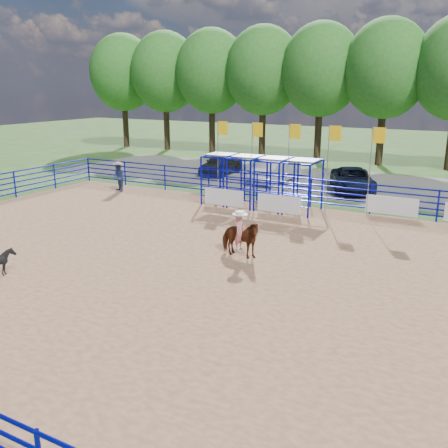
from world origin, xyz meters
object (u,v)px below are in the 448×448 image
at_px(car_a, 221,163).
at_px(car_c, 353,180).
at_px(horse_and_rider, 240,235).
at_px(spectator_cowboy, 119,177).
at_px(car_b, 276,171).

xyz_separation_m(car_a, car_c, (9.57, -1.37, -0.07)).
height_order(horse_and_rider, spectator_cowboy, horse_and_rider).
xyz_separation_m(horse_and_rider, car_a, (-9.06, 14.98, -0.09)).
xyz_separation_m(car_a, car_b, (4.55, -1.04, -0.00)).
bearing_deg(car_c, spectator_cowboy, -172.30).
bearing_deg(car_b, car_c, 179.86).
relative_size(spectator_cowboy, car_a, 0.39).
bearing_deg(horse_and_rider, spectator_cowboy, 148.83).
xyz_separation_m(horse_and_rider, car_c, (0.50, 13.61, -0.16)).
bearing_deg(car_a, horse_and_rider, -62.77).
bearing_deg(horse_and_rider, car_b, 107.94).
bearing_deg(car_a, car_b, -16.83).
height_order(spectator_cowboy, car_b, spectator_cowboy).
height_order(horse_and_rider, car_b, horse_and_rider).
relative_size(horse_and_rider, spectator_cowboy, 1.39).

